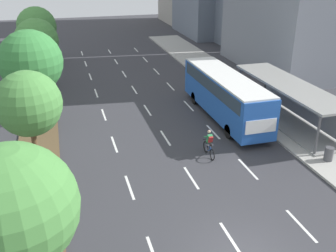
{
  "coord_description": "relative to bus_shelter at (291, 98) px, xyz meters",
  "views": [
    {
      "loc": [
        -6.36,
        -11.03,
        11.41
      ],
      "look_at": [
        -0.02,
        11.03,
        1.2
      ],
      "focal_mm": 41.19,
      "sensor_mm": 36.0,
      "label": 1
    }
  ],
  "objects": [
    {
      "name": "cyclist",
      "position": [
        -7.64,
        -3.32,
        -1.08
      ],
      "size": [
        0.46,
        1.82,
        1.71
      ],
      "color": "black",
      "rests_on": "ground"
    },
    {
      "name": "bus_shelter",
      "position": [
        0.0,
        0.0,
        0.0
      ],
      "size": [
        2.9,
        11.44,
        2.86
      ],
      "color": "gray",
      "rests_on": "sidewalk_right"
    },
    {
      "name": "median_strip",
      "position": [
        -17.83,
        8.13,
        -1.81
      ],
      "size": [
        2.6,
        52.0,
        0.12
      ],
      "primitive_type": "cube",
      "color": "brown",
      "rests_on": "ground"
    },
    {
      "name": "lane_divider_right",
      "position": [
        -6.03,
        5.23,
        -1.86
      ],
      "size": [
        0.14,
        45.2,
        0.01
      ],
      "color": "white",
      "rests_on": "ground"
    },
    {
      "name": "lane_divider_left",
      "position": [
        -13.03,
        5.23,
        -1.86
      ],
      "size": [
        0.14,
        45.2,
        0.01
      ],
      "color": "white",
      "rests_on": "ground"
    },
    {
      "name": "median_tree_fifth",
      "position": [
        -17.85,
        21.78,
        2.48
      ],
      "size": [
        4.19,
        4.19,
        6.32
      ],
      "color": "brown",
      "rests_on": "median_strip"
    },
    {
      "name": "median_tree_nearest",
      "position": [
        -17.76,
        -12.38,
        2.56
      ],
      "size": [
        4.08,
        4.08,
        6.35
      ],
      "color": "brown",
      "rests_on": "median_strip"
    },
    {
      "name": "median_tree_third",
      "position": [
        -17.81,
        4.7,
        2.81
      ],
      "size": [
        4.39,
        4.39,
        6.76
      ],
      "color": "brown",
      "rests_on": "median_strip"
    },
    {
      "name": "trash_bin",
      "position": [
        -1.08,
        -6.07,
        -1.29
      ],
      "size": [
        0.52,
        0.52,
        0.85
      ],
      "primitive_type": "cylinder",
      "color": "#4C4C51",
      "rests_on": "sidewalk_right"
    },
    {
      "name": "bus",
      "position": [
        -4.28,
        2.16,
        0.2
      ],
      "size": [
        2.54,
        11.29,
        3.37
      ],
      "color": "#2356B2",
      "rests_on": "ground"
    },
    {
      "name": "lane_divider_center",
      "position": [
        -9.53,
        5.23,
        -1.86
      ],
      "size": [
        0.14,
        45.2,
        0.01
      ],
      "color": "white",
      "rests_on": "ground"
    },
    {
      "name": "median_tree_second",
      "position": [
        -17.6,
        -3.84,
        2.8
      ],
      "size": [
        3.31,
        3.31,
        6.22
      ],
      "color": "brown",
      "rests_on": "median_strip"
    },
    {
      "name": "median_tree_fourth",
      "position": [
        -17.64,
        13.24,
        2.62
      ],
      "size": [
        3.84,
        3.84,
        6.29
      ],
      "color": "brown",
      "rests_on": "median_strip"
    },
    {
      "name": "sidewalk_right",
      "position": [
        -0.28,
        8.13,
        -1.79
      ],
      "size": [
        4.5,
        52.0,
        0.15
      ],
      "primitive_type": "cube",
      "color": "#ADAAA3",
      "rests_on": "ground"
    }
  ]
}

